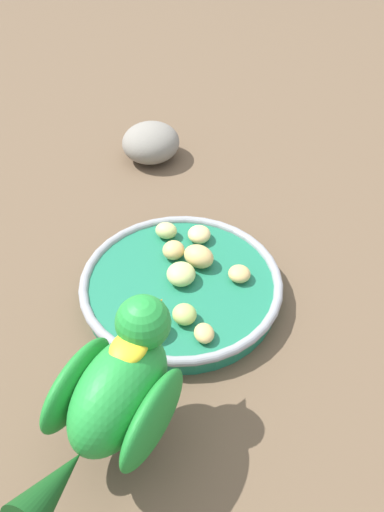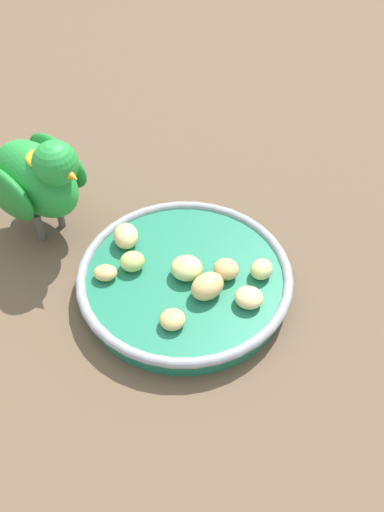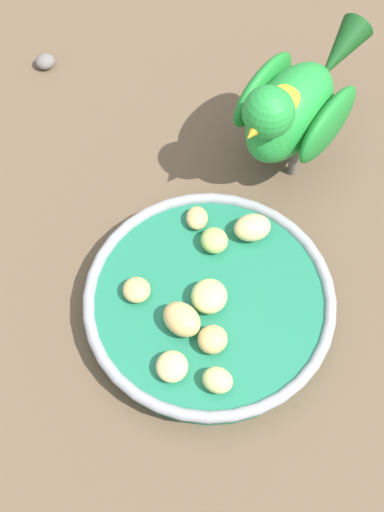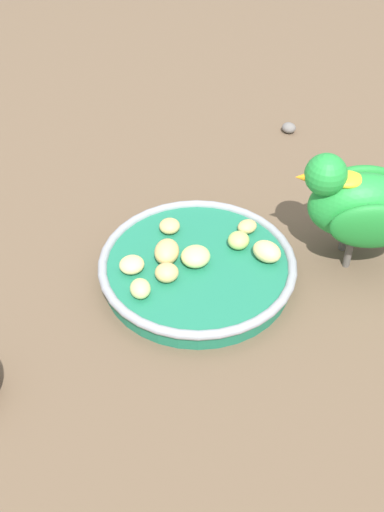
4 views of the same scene
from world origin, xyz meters
The scene contains 13 objects.
ground_plane centered at (0.00, 0.00, 0.00)m, with size 4.00×4.00×0.00m, color brown.
feeding_bowl centered at (0.01, 0.00, 0.02)m, with size 0.23×0.23×0.03m.
apple_piece_0 centered at (-0.03, -0.01, 0.03)m, with size 0.03×0.03×0.02m, color tan.
apple_piece_1 centered at (0.01, 0.00, 0.03)m, with size 0.03×0.03×0.02m, color #C6D17A.
apple_piece_2 centered at (-0.07, -0.02, 0.03)m, with size 0.03×0.02×0.02m, color #C6D17A.
apple_piece_3 centered at (-0.02, 0.02, 0.04)m, with size 0.04×0.03×0.03m, color tan.
apple_piece_4 centered at (-0.07, 0.02, 0.03)m, with size 0.03×0.03×0.02m, color #E5C67F.
apple_piece_5 centered at (0.09, 0.03, 0.03)m, with size 0.03×0.02×0.01m, color tan.
apple_piece_6 centered at (0.09, -0.02, 0.04)m, with size 0.04×0.03×0.02m, color #E5C67F.
apple_piece_7 centered at (0.00, 0.07, 0.03)m, with size 0.03×0.03×0.02m, color tan.
apple_piece_8 centered at (0.07, 0.01, 0.03)m, with size 0.03×0.03×0.02m, color #B2CC66.
parrot centered at (0.20, -0.04, 0.08)m, with size 0.20×0.13×0.15m.
pebble_1 centered at (0.30, -0.16, 0.01)m, with size 0.02×0.02×0.02m, color gray.
Camera 2 is at (-0.11, 0.36, 0.46)m, focal length 38.15 mm.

